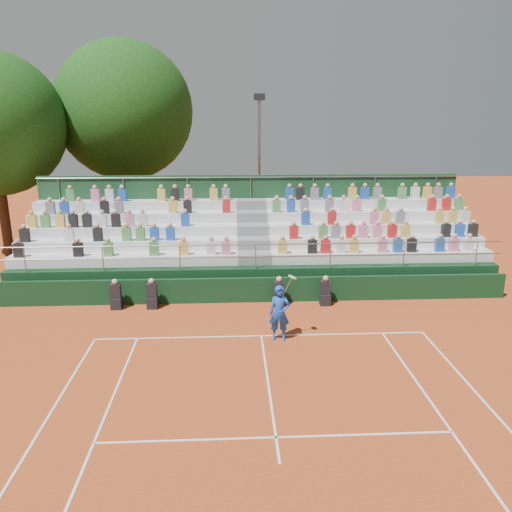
{
  "coord_description": "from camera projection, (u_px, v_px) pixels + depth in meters",
  "views": [
    {
      "loc": [
        -0.96,
        -15.31,
        7.07
      ],
      "look_at": [
        0.0,
        3.5,
        1.8
      ],
      "focal_mm": 35.0,
      "sensor_mm": 36.0,
      "label": 1
    }
  ],
  "objects": [
    {
      "name": "courtside_wall",
      "position": [
        256.0,
        290.0,
        19.62
      ],
      "size": [
        20.0,
        0.15,
        1.0
      ],
      "primitive_type": "cube",
      "color": "black",
      "rests_on": "ground"
    },
    {
      "name": "grandstand",
      "position": [
        253.0,
        254.0,
        22.57
      ],
      "size": [
        20.0,
        5.2,
        4.4
      ],
      "color": "black",
      "rests_on": "ground"
    },
    {
      "name": "floodlight_mast",
      "position": [
        259.0,
        159.0,
        27.41
      ],
      "size": [
        0.6,
        0.25,
        8.26
      ],
      "color": "gray",
      "rests_on": "ground"
    },
    {
      "name": "line_officials",
      "position": [
        219.0,
        295.0,
        19.12
      ],
      "size": [
        8.41,
        0.4,
        1.19
      ],
      "color": "black",
      "rests_on": "ground"
    },
    {
      "name": "tennis_player",
      "position": [
        280.0,
        313.0,
        16.17
      ],
      "size": [
        0.9,
        0.53,
        2.22
      ],
      "color": "#1744AF",
      "rests_on": "ground"
    },
    {
      "name": "tree_east",
      "position": [
        124.0,
        111.0,
        28.2
      ],
      "size": [
        7.73,
        7.73,
        11.25
      ],
      "color": "#342013",
      "rests_on": "ground"
    },
    {
      "name": "ground",
      "position": [
        261.0,
        336.0,
        16.67
      ],
      "size": [
        90.0,
        90.0,
        0.0
      ],
      "primitive_type": "plane",
      "color": "#B2471D",
      "rests_on": "ground"
    }
  ]
}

